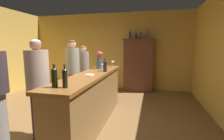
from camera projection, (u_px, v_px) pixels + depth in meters
The scene contains 19 objects.
floor at pixel (66, 126), 3.23m from camera, with size 8.41×8.41×0.00m, color brown.
wall_back at pixel (109, 51), 6.21m from camera, with size 5.99×0.12×2.75m, color gold.
bar_counter at pixel (92, 100), 3.21m from camera, with size 0.55×2.75×1.04m.
display_cabinet at pixel (138, 64), 5.70m from camera, with size 1.06×0.46×1.81m.
wine_bottle_malbec at pixel (54, 77), 2.07m from camera, with size 0.08×0.08×0.30m.
wine_bottle_riesling at pixel (65, 77), 2.06m from camera, with size 0.07×0.07×0.30m.
wine_bottle_syrah at pixel (99, 62), 4.09m from camera, with size 0.07×0.07×0.31m.
wine_bottle_chardonnay at pixel (105, 65), 3.38m from camera, with size 0.08×0.08×0.29m.
wine_glass_front at pixel (103, 65), 3.52m from camera, with size 0.08×0.08×0.15m.
wine_glass_mid at pixel (113, 62), 4.24m from camera, with size 0.08×0.08×0.15m.
flower_arrangement at pixel (99, 60), 3.81m from camera, with size 0.17×0.16×0.40m.
cheese_plate at pixel (89, 75), 2.98m from camera, with size 0.18×0.18×0.01m, color white.
display_bottle_left at pixel (130, 35), 5.62m from camera, with size 0.07×0.07×0.32m.
display_bottle_midleft at pixel (136, 35), 5.57m from camera, with size 0.08×0.08×0.31m.
display_bottle_center at pixel (142, 35), 5.53m from camera, with size 0.07×0.07×0.33m.
display_bottle_midright at pixel (148, 34), 5.48m from camera, with size 0.06×0.06×0.34m.
patron_in_grey at pixel (38, 86), 2.70m from camera, with size 0.37×0.37×1.67m.
patron_in_navy at pixel (84, 71), 4.70m from camera, with size 0.32×0.32×1.58m.
patron_redhead at pixel (73, 71), 4.14m from camera, with size 0.33×0.33×1.71m.
Camera 1 is at (1.60, -2.74, 1.56)m, focal length 26.44 mm.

